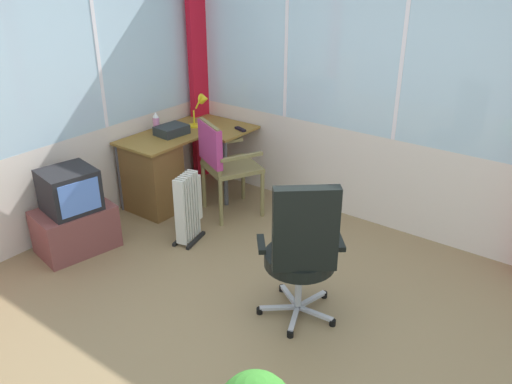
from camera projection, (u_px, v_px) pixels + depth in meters
name	position (u px, v px, depth m)	size (l,w,h in m)	color
ground	(263.00, 337.00, 3.65)	(4.90, 5.65, 0.06)	#89714D
north_window_panel	(36.00, 97.00, 4.37)	(3.90, 0.07, 2.61)	silver
east_window_panel	(400.00, 91.00, 4.52)	(0.07, 4.65, 2.61)	silver
curtain_corner	(198.00, 67.00, 5.66)	(0.23, 0.07, 2.51)	red
desk	(157.00, 172.00, 5.24)	(1.29, 0.85, 0.72)	olive
desk_lamp	(202.00, 105.00, 5.44)	(0.22, 0.19, 0.35)	yellow
tv_remote	(240.00, 129.00, 5.39)	(0.04, 0.15, 0.02)	black
spray_bottle	(156.00, 123.00, 5.27)	(0.06, 0.06, 0.22)	pink
paper_tray	(172.00, 130.00, 5.26)	(0.30, 0.23, 0.09)	#252C2E
wooden_armchair	(220.00, 156.00, 5.01)	(0.65, 0.64, 0.96)	olive
office_chair	(302.00, 248.00, 3.53)	(0.61, 0.61, 1.09)	#B7B7BF
tv_on_stand	(73.00, 215.00, 4.53)	(0.71, 0.55, 0.75)	brown
space_heater	(189.00, 207.00, 4.69)	(0.37, 0.24, 0.65)	silver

